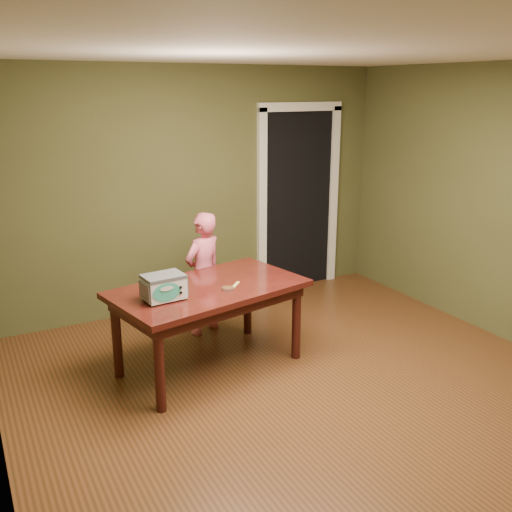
# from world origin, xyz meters

# --- Properties ---
(floor) EXTENTS (5.00, 5.00, 0.00)m
(floor) POSITION_xyz_m (0.00, 0.00, 0.00)
(floor) COLOR brown
(floor) RESTS_ON ground
(room_shell) EXTENTS (4.52, 5.02, 2.61)m
(room_shell) POSITION_xyz_m (0.00, 0.00, 1.71)
(room_shell) COLOR #4B4E29
(room_shell) RESTS_ON ground
(doorway) EXTENTS (1.10, 0.66, 2.25)m
(doorway) POSITION_xyz_m (1.30, 2.78, 1.06)
(doorway) COLOR black
(doorway) RESTS_ON ground
(dining_table) EXTENTS (1.75, 1.20, 0.75)m
(dining_table) POSITION_xyz_m (-0.52, 0.99, 0.65)
(dining_table) COLOR #340E0B
(dining_table) RESTS_ON floor
(toy_oven) EXTENTS (0.35, 0.25, 0.21)m
(toy_oven) POSITION_xyz_m (-0.96, 0.87, 0.86)
(toy_oven) COLOR #4C4F54
(toy_oven) RESTS_ON dining_table
(baking_pan) EXTENTS (0.10, 0.10, 0.02)m
(baking_pan) POSITION_xyz_m (-0.42, 0.83, 0.76)
(baking_pan) COLOR silver
(baking_pan) RESTS_ON dining_table
(spatula) EXTENTS (0.14, 0.15, 0.01)m
(spatula) POSITION_xyz_m (-0.32, 0.90, 0.75)
(spatula) COLOR #DDCC60
(spatula) RESTS_ON dining_table
(child) EXTENTS (0.52, 0.44, 1.22)m
(child) POSITION_xyz_m (-0.27, 1.71, 0.61)
(child) COLOR #DF5B76
(child) RESTS_ON floor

